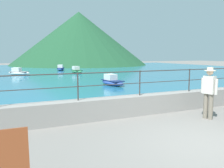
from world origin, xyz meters
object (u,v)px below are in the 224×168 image
at_px(boat_4, 112,81).
at_px(boat_6, 19,72).
at_px(boat_1, 76,71).
at_px(person_walking, 209,90).
at_px(boat_0, 61,68).

xyz_separation_m(boat_4, boat_6, (-5.48, 11.62, 0.00)).
bearing_deg(boat_1, boat_4, -93.82).
bearing_deg(person_walking, boat_4, 87.00).
height_order(person_walking, boat_0, person_walking).
height_order(boat_0, boat_6, same).
bearing_deg(boat_1, person_walking, -93.47).
bearing_deg(boat_4, person_walking, -93.00).
relative_size(person_walking, boat_4, 0.72).
bearing_deg(boat_0, boat_4, -90.18).
relative_size(person_walking, boat_6, 0.72).
bearing_deg(person_walking, boat_0, 88.85).
distance_m(boat_1, boat_4, 11.77).
height_order(person_walking, boat_1, person_walking).
bearing_deg(boat_6, boat_4, -64.77).
bearing_deg(boat_6, boat_0, 43.95).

